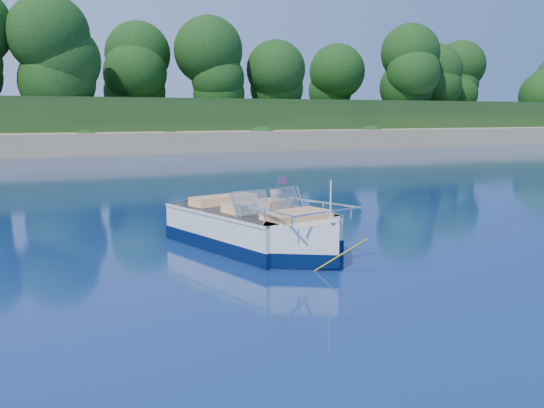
# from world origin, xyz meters

# --- Properties ---
(ground) EXTENTS (160.00, 160.00, 0.00)m
(ground) POSITION_xyz_m (0.00, 0.00, 0.00)
(ground) COLOR #0A1949
(ground) RESTS_ON ground
(shoreline) EXTENTS (170.00, 59.00, 6.00)m
(shoreline) POSITION_xyz_m (0.00, 63.77, 0.98)
(shoreline) COLOR tan
(shoreline) RESTS_ON ground
(treeline) EXTENTS (150.00, 7.12, 8.19)m
(treeline) POSITION_xyz_m (0.04, 41.01, 5.55)
(treeline) COLOR black
(treeline) RESTS_ON ground
(motorboat) EXTENTS (2.73, 5.38, 1.82)m
(motorboat) POSITION_xyz_m (-0.48, 3.73, 0.35)
(motorboat) COLOR white
(motorboat) RESTS_ON ground
(tow_tube) EXTENTS (1.35, 1.35, 0.34)m
(tow_tube) POSITION_xyz_m (0.71, 5.61, 0.09)
(tow_tube) COLOR #FFBF09
(tow_tube) RESTS_ON ground
(boy) EXTENTS (0.43, 0.88, 1.70)m
(boy) POSITION_xyz_m (0.73, 5.53, 0.00)
(boy) COLOR tan
(boy) RESTS_ON ground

